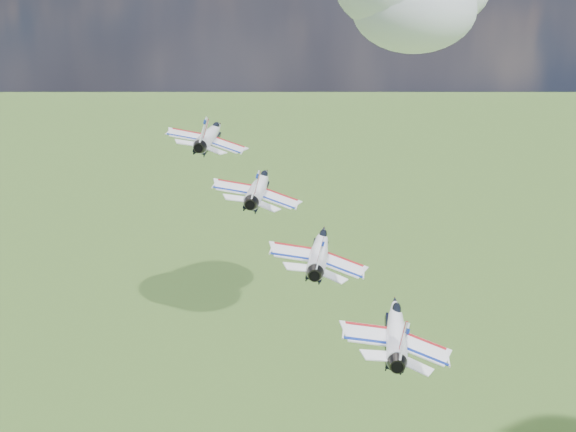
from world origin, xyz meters
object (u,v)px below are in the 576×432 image
(jet_0, at_px, (210,135))
(jet_3, at_px, (396,329))
(jet_2, at_px, (320,249))
(jet_1, at_px, (259,186))

(jet_0, bearing_deg, jet_3, -53.33)
(jet_0, height_order, jet_2, jet_0)
(jet_0, bearing_deg, jet_2, -53.33)
(jet_0, relative_size, jet_2, 1.00)
(jet_1, bearing_deg, jet_0, 126.67)
(jet_1, height_order, jet_2, jet_1)
(jet_2, distance_m, jet_3, 12.82)
(jet_0, xyz_separation_m, jet_3, (26.57, -26.03, -9.75))
(jet_2, height_order, jet_3, jet_2)
(jet_0, xyz_separation_m, jet_1, (8.86, -8.68, -3.25))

